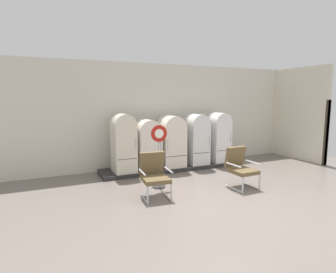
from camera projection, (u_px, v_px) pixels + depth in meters
name	position (u px, v px, depth m)	size (l,w,h in m)	color
ground	(235.00, 203.00, 5.84)	(12.00, 10.00, 0.05)	#6F645E
back_wall	(165.00, 115.00, 8.91)	(11.76, 0.12, 3.20)	silver
side_wall_right	(300.00, 114.00, 9.75)	(0.16, 2.20, 3.20)	beige
display_plinth	(173.00, 167.00, 8.56)	(4.42, 0.95, 0.11)	#29282A
refrigerator_0	(123.00, 141.00, 7.71)	(0.60, 0.72, 1.62)	silver
refrigerator_1	(148.00, 143.00, 8.00)	(0.66, 0.70, 1.44)	silver
refrigerator_2	(172.00, 140.00, 8.32)	(0.69, 0.72, 1.53)	silver
refrigerator_3	(197.00, 138.00, 8.64)	(0.61, 0.68, 1.56)	silver
refrigerator_4	(219.00, 136.00, 8.96)	(0.58, 0.65, 1.58)	white
armchair_left	(154.00, 174.00, 6.07)	(0.67, 0.75, 0.98)	silver
armchair_right	(240.00, 166.00, 6.73)	(0.64, 0.72, 0.98)	silver
sign_stand	(159.00, 159.00, 6.69)	(0.40, 0.32, 1.53)	#2D2D30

